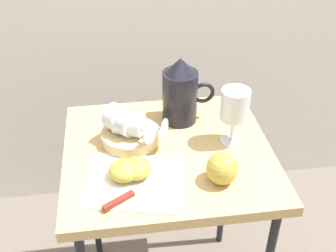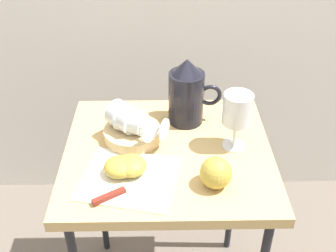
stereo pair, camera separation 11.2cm
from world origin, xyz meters
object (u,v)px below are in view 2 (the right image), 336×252
Objects in this scene: wine_glass_upright at (237,112)px; wine_glass_tipped_far at (133,121)px; apple_half_right at (131,166)px; pitcher at (187,97)px; apple_whole at (216,173)px; wine_glass_tipped_near at (125,117)px; basket_tray at (132,134)px; apple_half_left at (120,167)px; knife at (124,190)px; table at (168,167)px.

wine_glass_tipped_far is (-0.28, 0.03, -0.04)m from wine_glass_upright.
wine_glass_upright is 0.31m from apple_half_right.
apple_whole is at bearing -78.72° from pitcher.
wine_glass_tipped_near is 0.30m from apple_whole.
wine_glass_tipped_near is at bearing 172.48° from wine_glass_upright.
pitcher is 1.31× the size of wine_glass_tipped_far.
pitcher is (0.16, 0.09, 0.07)m from basket_tray.
wine_glass_tipped_far is at bearing 174.64° from wine_glass_upright.
pitcher is at bearing 57.57° from apple_half_right.
apple_whole is at bearing -113.64° from wine_glass_upright.
pitcher is 0.18m from wine_glass_tipped_far.
wine_glass_tipped_far reaches higher than apple_half_right.
apple_whole reaches higher than apple_half_right.
apple_half_left is 1.00× the size of apple_half_right.
pitcher reaches higher than wine_glass_tipped_near.
wine_glass_tipped_near is 0.73× the size of knife.
knife is (-0.01, -0.21, -0.06)m from wine_glass_tipped_far.
apple_half_left is at bearing -141.23° from table.
apple_whole is (0.24, -0.04, 0.01)m from apple_half_left.
apple_half_right is at bearing -122.43° from pitcher.
pitcher is 1.35× the size of wine_glass_tipped_near.
apple_whole is at bearing -12.70° from apple_half_right.
table is at bearing -175.67° from wine_glass_upright.
wine_glass_upright reaches higher than knife.
apple_half_right is (-0.09, -0.10, 0.09)m from table.
wine_glass_tipped_near is 0.16m from apple_half_left.
knife is (0.01, -0.22, -0.06)m from wine_glass_tipped_near.
wine_glass_tipped_near is at bearing -152.52° from pitcher.
wine_glass_upright reaches higher than wine_glass_tipped_near.
wine_glass_tipped_near is 0.97× the size of wine_glass_tipped_far.
pitcher is at bearing 68.37° from table.
apple_half_right is (0.02, -0.15, -0.05)m from wine_glass_tipped_near.
basket_tray is 2.02× the size of apple_half_right.
apple_whole is (0.06, -0.29, -0.04)m from pitcher.
knife is (-0.01, -0.07, -0.02)m from apple_half_right.
pitcher reaches higher than apple_half_right.
table is 3.24× the size of knife.
wine_glass_tipped_near reaches higher than wine_glass_tipped_far.
wine_glass_tipped_near is 0.23m from knife.
apple_half_right is 0.38× the size of knife.
apple_whole is at bearing -41.06° from wine_glass_tipped_far.
apple_half_right reaches higher than basket_tray.
wine_glass_tipped_near is at bearing 175.46° from basket_tray.
pitcher reaches higher than knife.
wine_glass_upright is 0.36m from knife.
table is 8.45× the size of apple_whole.
table is 0.25m from wine_glass_upright.
apple_half_left is at bearing -159.69° from wine_glass_upright.
pitcher is 0.29m from apple_half_right.
apple_half_right is at bearing -158.46° from wine_glass_upright.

